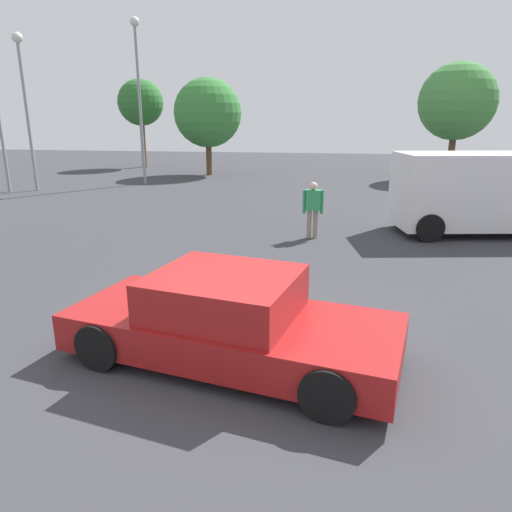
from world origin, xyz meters
TOP-DOWN VIEW (x-y plane):
  - ground_plane at (0.00, 0.00)m, footprint 80.00×80.00m
  - sedan_foreground at (0.09, -0.11)m, footprint 4.73×2.70m
  - van_white at (5.71, 8.27)m, footprint 5.30×2.91m
  - pedestrian at (0.87, 6.90)m, footprint 0.57×0.27m
  - light_post_near at (-8.03, 16.74)m, footprint 0.44×0.44m
  - light_post_mid at (-12.07, 13.79)m, footprint 0.44×0.44m
  - tree_back_left at (-5.84, 21.12)m, footprint 3.84×3.84m
  - tree_back_right at (7.60, 21.41)m, footprint 3.99×3.99m
  - tree_far_right at (-11.33, 24.75)m, footprint 2.96×2.96m

SIDE VIEW (x-z plane):
  - ground_plane at x=0.00m, z-range 0.00..0.00m
  - sedan_foreground at x=0.09m, z-range -0.05..1.17m
  - pedestrian at x=0.87m, z-range 0.14..1.69m
  - van_white at x=5.71m, z-range 0.09..2.36m
  - tree_back_left at x=-5.84m, z-range 0.78..6.19m
  - tree_back_right at x=7.60m, z-range 1.01..7.05m
  - tree_far_right at x=-11.33m, z-range 1.32..6.99m
  - light_post_mid at x=-12.07m, z-range 1.17..7.85m
  - light_post_near at x=-8.03m, z-range 1.24..8.94m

